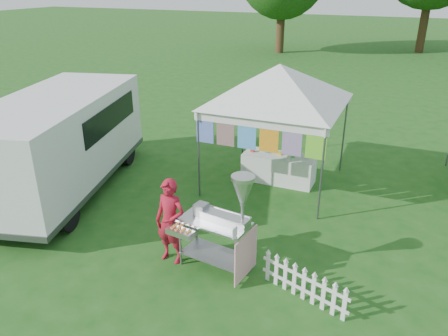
% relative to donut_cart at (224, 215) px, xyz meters
% --- Properties ---
extents(ground, '(120.00, 120.00, 0.00)m').
position_rel_donut_cart_xyz_m(ground, '(-0.28, 0.38, -1.12)').
color(ground, '#1A4F16').
rests_on(ground, ground).
extents(canopy_main, '(4.24, 4.24, 3.45)m').
position_rel_donut_cart_xyz_m(canopy_main, '(-0.28, 3.87, 1.87)').
color(canopy_main, '#59595E').
rests_on(canopy_main, ground).
extents(donut_cart, '(1.46, 0.91, 1.90)m').
position_rel_donut_cart_xyz_m(donut_cart, '(0.00, 0.00, 0.00)').
color(donut_cart, gray).
rests_on(donut_cart, ground).
extents(vendor, '(0.61, 0.43, 1.62)m').
position_rel_donut_cart_xyz_m(vendor, '(-1.01, -0.08, -0.31)').
color(vendor, '#A31427').
rests_on(vendor, ground).
extents(cargo_van, '(3.59, 5.95, 2.31)m').
position_rel_donut_cart_xyz_m(cargo_van, '(-4.94, 1.58, 0.13)').
color(cargo_van, silver).
rests_on(cargo_van, ground).
extents(picket_fence, '(1.54, 0.56, 0.56)m').
position_rel_donut_cart_xyz_m(picket_fence, '(1.47, -0.20, -0.83)').
color(picket_fence, silver).
rests_on(picket_fence, ground).
extents(display_table, '(1.80, 0.70, 0.71)m').
position_rel_donut_cart_xyz_m(display_table, '(-0.21, 3.99, -0.77)').
color(display_table, white).
rests_on(display_table, ground).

